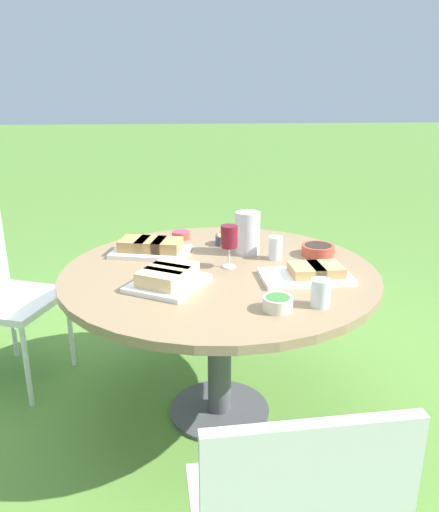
% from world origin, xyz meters
% --- Properties ---
extents(ground_plane, '(40.00, 40.00, 0.00)m').
position_xyz_m(ground_plane, '(0.00, 0.00, 0.00)').
color(ground_plane, '#5B8C38').
extents(dining_table, '(1.37, 1.37, 0.73)m').
position_xyz_m(dining_table, '(0.00, 0.00, 0.64)').
color(dining_table, '#4C4C51').
rests_on(dining_table, ground_plane).
extents(water_pitcher, '(0.13, 0.12, 0.20)m').
position_xyz_m(water_pitcher, '(-0.15, -0.21, 0.83)').
color(water_pitcher, silver).
rests_on(water_pitcher, dining_table).
extents(wine_glass, '(0.07, 0.07, 0.19)m').
position_xyz_m(wine_glass, '(-0.04, -0.02, 0.86)').
color(wine_glass, silver).
rests_on(wine_glass, dining_table).
extents(platter_bread_main, '(0.40, 0.30, 0.07)m').
position_xyz_m(platter_bread_main, '(0.31, -0.23, 0.76)').
color(platter_bread_main, white).
rests_on(platter_bread_main, dining_table).
extents(platter_charcuterie, '(0.38, 0.23, 0.06)m').
position_xyz_m(platter_charcuterie, '(-0.36, 0.15, 0.75)').
color(platter_charcuterie, white).
rests_on(platter_charcuterie, dining_table).
extents(platter_sandwich_side, '(0.36, 0.38, 0.08)m').
position_xyz_m(platter_sandwich_side, '(0.22, 0.17, 0.77)').
color(platter_sandwich_side, white).
rests_on(platter_sandwich_side, dining_table).
extents(bowl_fries, '(0.11, 0.11, 0.05)m').
position_xyz_m(bowl_fries, '(-0.06, -0.36, 0.76)').
color(bowl_fries, '#334256').
rests_on(bowl_fries, dining_table).
extents(bowl_salad, '(0.11, 0.11, 0.05)m').
position_xyz_m(bowl_salad, '(-0.17, 0.44, 0.76)').
color(bowl_salad, beige).
rests_on(bowl_salad, dining_table).
extents(bowl_olives, '(0.15, 0.15, 0.05)m').
position_xyz_m(bowl_olives, '(-0.48, -0.15, 0.76)').
color(bowl_olives, '#B74733').
rests_on(bowl_olives, dining_table).
extents(bowl_dip_red, '(0.10, 0.10, 0.04)m').
position_xyz_m(bowl_dip_red, '(0.16, -0.48, 0.75)').
color(bowl_dip_red, '#B74733').
rests_on(bowl_dip_red, dining_table).
extents(cup_water_near, '(0.06, 0.06, 0.11)m').
position_xyz_m(cup_water_near, '(-0.27, -0.12, 0.78)').
color(cup_water_near, silver).
rests_on(cup_water_near, dining_table).
extents(cup_water_far, '(0.07, 0.07, 0.10)m').
position_xyz_m(cup_water_far, '(-0.33, 0.41, 0.78)').
color(cup_water_far, silver).
rests_on(cup_water_far, dining_table).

